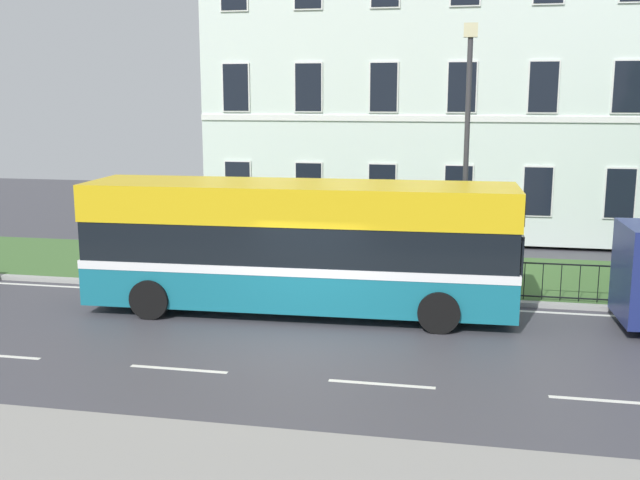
# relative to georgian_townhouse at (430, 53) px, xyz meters

# --- Properties ---
(ground_plane) EXTENTS (60.00, 56.00, 0.18)m
(ground_plane) POSITION_rel_georgian_townhouse_xyz_m (-1.80, -14.77, -6.91)
(ground_plane) COLOR #404047
(georgian_townhouse) EXTENTS (16.30, 8.88, 13.47)m
(georgian_townhouse) POSITION_rel_georgian_townhouse_xyz_m (0.00, 0.00, 0.00)
(georgian_townhouse) COLOR silver
(georgian_townhouse) RESTS_ON ground_plane
(iron_verge_railing) EXTENTS (13.58, 0.04, 0.97)m
(iron_verge_railing) POSITION_rel_georgian_townhouse_xyz_m (0.00, -11.40, -6.27)
(iron_verge_railing) COLOR black
(iron_verge_railing) RESTS_ON ground_plane
(single_decker_bus) EXTENTS (10.50, 2.84, 3.20)m
(single_decker_bus) POSITION_rel_georgian_townhouse_xyz_m (-2.34, -13.26, -5.21)
(single_decker_bus) COLOR #15697D
(single_decker_bus) RESTS_ON ground_plane
(street_lamp_post) EXTENTS (0.36, 0.24, 6.99)m
(street_lamp_post) POSITION_rel_georgian_townhouse_xyz_m (1.58, -10.28, -2.78)
(street_lamp_post) COLOR #333338
(street_lamp_post) RESTS_ON ground_plane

